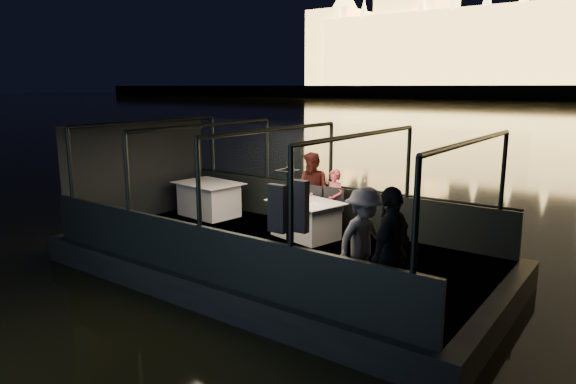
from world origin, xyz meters
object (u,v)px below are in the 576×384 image
Objects in this scene: coat_stand at (287,232)px; wine_bottle at (273,194)px; dining_table_central at (306,219)px; passenger_stripe at (364,238)px; person_man_maroon at (312,194)px; passenger_dark at (391,255)px; person_woman_coral at (334,198)px; chair_port_left at (309,211)px; dining_table_aft at (209,200)px; chair_port_right at (329,214)px.

wine_bottle is at bearing 132.32° from coat_stand.
passenger_stripe reaches higher than dining_table_central.
passenger_dark is at bearing -35.18° from person_man_maroon.
passenger_stripe is at bearing -36.89° from person_woman_coral.
chair_port_left is 3.31m from coat_stand.
person_woman_coral reaches higher than wine_bottle.
person_woman_coral is at bearing 108.67° from coat_stand.
dining_table_central is 0.89× the size of passenger_stripe.
chair_port_left is (-0.23, 0.45, 0.06)m from dining_table_central.
dining_table_central is at bearing -94.32° from person_woman_coral.
person_woman_coral is (0.24, 0.72, 0.36)m from dining_table_central.
dining_table_central is 2.82m from coat_stand.
passenger_dark is (5.92, -2.49, 0.47)m from dining_table_aft.
chair_port_right is 0.58× the size of person_man_maroon.
dining_table_aft is 2.71m from chair_port_left.
person_man_maroon is 0.93× the size of passenger_dark.
coat_stand is 1.68m from passenger_dark.
dining_table_aft is 6.44m from passenger_dark.
person_man_maroon is 1.14m from wine_bottle.
wine_bottle is (-0.57, -0.38, 0.53)m from dining_table_central.
passenger_dark is at bearing -33.99° from person_woman_coral.
person_woman_coral is 0.75× the size of passenger_dark.
person_man_maroon is at bearing 144.11° from chair_port_right.
passenger_stripe is (2.05, -2.33, 0.40)m from chair_port_right.
passenger_dark reaches higher than chair_port_left.
dining_table_central is 0.94× the size of dining_table_aft.
person_man_maroon is (-0.59, 0.27, 0.30)m from chair_port_right.
person_man_maroon is 1.03× the size of passenger_stripe.
chair_port_left is 0.51m from chair_port_right.
chair_port_left is at bearing 117.43° from dining_table_central.
passenger_dark reaches higher than dining_table_central.
chair_port_right is at bearing 55.25° from passenger_stripe.
passenger_dark reaches higher than wine_bottle.
coat_stand is at bearing -57.04° from person_woman_coral.
chair_port_right is 0.51× the size of coat_stand.
chair_port_left is (2.69, 0.31, 0.06)m from dining_table_aft.
chair_port_left is at bearing -131.94° from passenger_dark.
chair_port_left is 3.35× the size of wine_bottle.
passenger_dark is (1.68, 0.08, -0.05)m from coat_stand.
wine_bottle is (-0.81, -1.10, 0.17)m from person_woman_coral.
passenger_stripe reaches higher than dining_table_aft.
dining_table_aft is 0.86× the size of passenger_dark.
person_woman_coral is at bearing 7.81° from person_man_maroon.
passenger_stripe reaches higher than wine_bottle.
chair_port_right reaches higher than dining_table_aft.
wine_bottle is at bearing -119.97° from passenger_dark.
dining_table_central is 1.50× the size of chair_port_left.
person_man_maroon is at bearing -133.84° from passenger_dark.
dining_table_aft is at bearing 148.68° from coat_stand.
dining_table_aft is at bearing 167.74° from wine_bottle.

